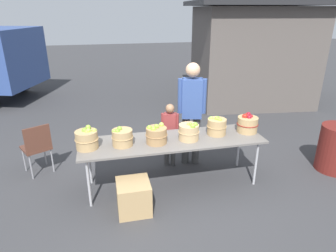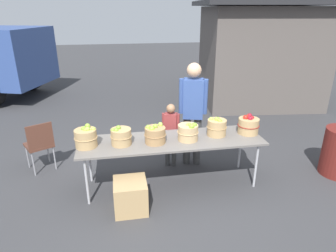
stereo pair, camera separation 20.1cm
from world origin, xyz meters
The scene contains 13 objects.
ground_plane centered at (0.00, 0.00, 0.00)m, with size 40.00×40.00×0.00m, color #38383A.
market_table centered at (0.00, 0.00, 0.71)m, with size 2.70×0.76×0.75m.
apple_basket_green_0 centered at (-1.21, -0.01, 0.89)m, with size 0.32×0.32×0.31m.
apple_basket_green_1 centered at (-0.73, -0.03, 0.87)m, with size 0.31×0.31×0.28m.
apple_basket_green_2 centered at (-0.25, -0.05, 0.87)m, with size 0.31×0.31×0.28m.
apple_basket_green_3 centered at (0.24, -0.04, 0.87)m, with size 0.31×0.31×0.28m.
apple_basket_green_4 centered at (0.70, 0.05, 0.88)m, with size 0.30×0.30×0.29m.
apple_basket_red_0 centered at (1.21, 0.04, 0.88)m, with size 0.33×0.33×0.30m.
vendor_adult centered at (0.47, 0.59, 1.04)m, with size 0.45×0.31×1.76m.
child_customer centered at (0.10, 0.58, 0.66)m, with size 0.28×0.21×1.11m.
food_kiosk centered at (3.23, 3.89, 1.38)m, with size 3.82×3.29×2.74m.
folding_chair centered at (-2.05, 0.79, 0.51)m, with size 0.54×0.54×0.86m.
produce_crate centered at (-0.66, -0.53, 0.22)m, with size 0.43×0.43×0.43m, color tan.
Camera 1 is at (-0.94, -3.85, 2.55)m, focal length 31.61 mm.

